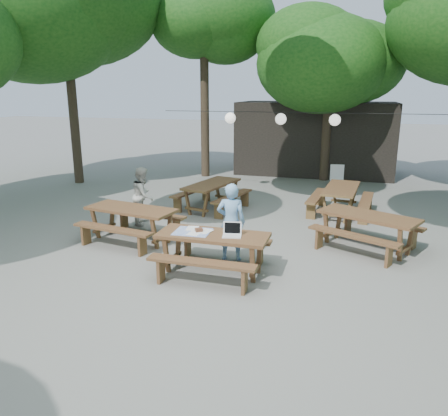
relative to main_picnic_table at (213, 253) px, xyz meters
The scene contains 13 objects.
ground 0.63m from the main_picnic_table, 47.31° to the left, with size 80.00×80.00×0.00m, color slate.
pavilion 10.94m from the main_picnic_table, 85.61° to the left, with size 6.00×3.00×2.80m, color black.
main_picnic_table is the anchor object (origin of this frame).
picnic_table_nw 2.57m from the main_picnic_table, 152.36° to the left, with size 2.14×1.88×0.75m.
picnic_table_ne 3.44m from the main_picnic_table, 37.87° to the left, with size 2.40×2.25×0.75m.
picnic_table_far_w 4.44m from the main_picnic_table, 108.29° to the left, with size 1.96×2.20×0.75m.
picnic_table_far_e 5.13m from the main_picnic_table, 65.96° to the left, with size 1.74×2.06×0.75m.
woman 0.83m from the main_picnic_table, 79.47° to the left, with size 0.56×0.37×1.54m, color #7BB0E1.
second_person 3.60m from the main_picnic_table, 136.83° to the left, with size 0.70×0.54×1.43m, color beige.
plastic_chair 7.56m from the main_picnic_table, 75.53° to the left, with size 0.50×0.50×0.90m.
laptop 0.55m from the main_picnic_table, ahead, with size 0.37×0.32×0.24m.
tabletop_clutter 0.52m from the main_picnic_table, behind, with size 0.70×0.62×0.08m.
paper_lanterns 6.67m from the main_picnic_table, 88.68° to the left, with size 9.00×0.34×0.38m.
Camera 1 is at (1.97, -7.46, 3.25)m, focal length 35.00 mm.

